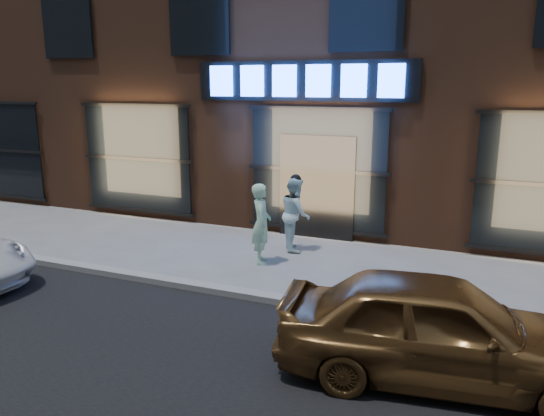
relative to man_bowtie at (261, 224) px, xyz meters
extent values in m
plane|color=slate|center=(0.47, -1.77, -0.81)|extent=(90.00, 90.00, 0.00)
cube|color=gray|center=(0.47, -1.77, -0.75)|extent=(60.00, 0.25, 0.12)
cube|color=#54301E|center=(0.47, 6.23, 4.19)|extent=(30.00, 8.00, 10.00)
cube|color=black|center=(0.07, 2.18, 2.79)|extent=(5.20, 0.06, 0.90)
cube|color=black|center=(0.47, 2.15, 0.39)|extent=(1.80, 0.10, 2.40)
cube|color=#FFBF72|center=(-9.53, 2.21, 0.79)|extent=(3.00, 0.04, 2.60)
cube|color=#FFBF72|center=(-4.53, 2.21, 0.79)|extent=(3.00, 0.04, 2.60)
cube|color=black|center=(-4.53, 2.17, 0.79)|extent=(3.20, 0.06, 2.80)
cube|color=#FFBF72|center=(0.47, 2.21, 0.79)|extent=(3.00, 0.04, 2.60)
cube|color=black|center=(0.47, 2.17, 0.79)|extent=(3.20, 0.06, 2.80)
cube|color=black|center=(-6.53, 2.17, 4.19)|extent=(1.60, 0.06, 1.60)
cube|color=black|center=(-2.53, 2.17, 4.19)|extent=(1.60, 0.06, 1.60)
cube|color=black|center=(1.47, 2.17, 4.19)|extent=(1.60, 0.06, 1.60)
cube|color=#2659FF|center=(-1.93, 2.11, 2.79)|extent=(0.55, 0.12, 0.70)
cube|color=#2659FF|center=(-1.13, 2.11, 2.79)|extent=(0.55, 0.12, 0.70)
cube|color=#2659FF|center=(-0.33, 2.11, 2.79)|extent=(0.55, 0.12, 0.70)
cube|color=#2659FF|center=(0.47, 2.11, 2.79)|extent=(0.55, 0.12, 0.70)
cube|color=#2659FF|center=(1.27, 2.11, 2.79)|extent=(0.55, 0.12, 0.70)
cube|color=#2659FF|center=(2.07, 2.11, 2.79)|extent=(0.55, 0.12, 0.70)
imported|color=#B6EFC5|center=(0.00, 0.00, 0.00)|extent=(0.60, 0.70, 1.63)
imported|color=white|center=(0.32, 1.10, -0.02)|extent=(0.90, 0.97, 1.60)
imported|color=brown|center=(3.73, -3.16, -0.15)|extent=(4.09, 2.08, 1.33)
camera|label=1|loc=(4.11, -9.37, 2.74)|focal=35.00mm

